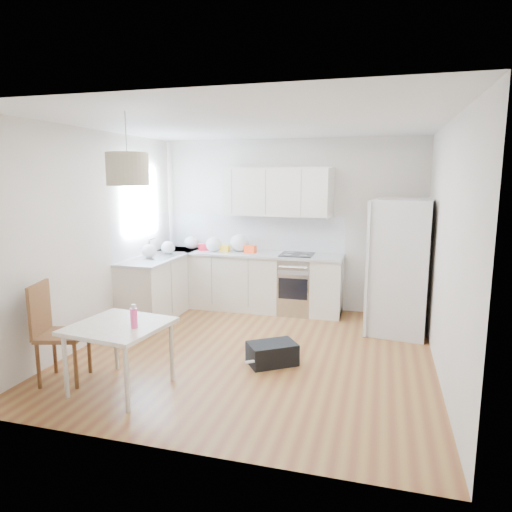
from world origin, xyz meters
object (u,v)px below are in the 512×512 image
(dining_table, at_px, (119,331))
(dining_chair, at_px, (63,333))
(gym_bag, at_px, (272,353))
(refrigerator, at_px, (401,266))

(dining_table, height_order, dining_chair, dining_chair)
(dining_table, xyz_separation_m, dining_chair, (-0.67, 0.01, -0.08))
(dining_table, distance_m, gym_bag, 1.73)
(dining_table, distance_m, dining_chair, 0.68)
(refrigerator, height_order, gym_bag, refrigerator)
(dining_chair, height_order, gym_bag, dining_chair)
(dining_chair, relative_size, gym_bag, 1.97)
(refrigerator, height_order, dining_table, refrigerator)
(refrigerator, xyz_separation_m, gym_bag, (-1.42, -1.59, -0.79))
(gym_bag, bearing_deg, refrigerator, 13.53)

